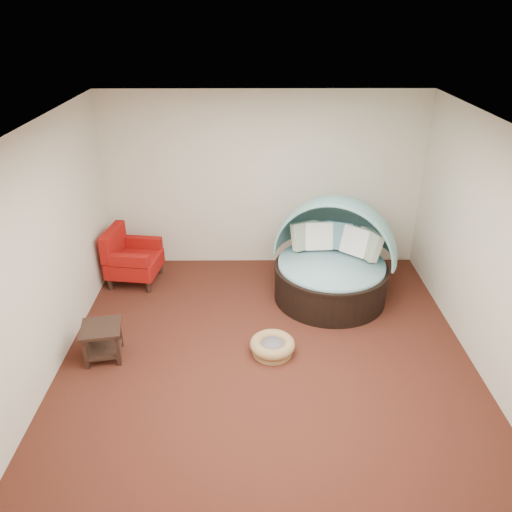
{
  "coord_description": "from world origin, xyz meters",
  "views": [
    {
      "loc": [
        -0.17,
        -5.01,
        3.91
      ],
      "look_at": [
        -0.13,
        0.6,
        1.05
      ],
      "focal_mm": 35.0,
      "sensor_mm": 36.0,
      "label": 1
    }
  ],
  "objects_px": {
    "pet_basket": "(272,346)",
    "side_table": "(102,338)",
    "canopy_daybed": "(333,253)",
    "red_armchair": "(130,258)"
  },
  "relations": [
    {
      "from": "red_armchair",
      "to": "side_table",
      "type": "distance_m",
      "value": 1.89
    },
    {
      "from": "canopy_daybed",
      "to": "pet_basket",
      "type": "xyz_separation_m",
      "value": [
        -0.92,
        -1.39,
        -0.59
      ]
    },
    {
      "from": "red_armchair",
      "to": "side_table",
      "type": "xyz_separation_m",
      "value": [
        0.06,
        -1.89,
        -0.11
      ]
    },
    {
      "from": "canopy_daybed",
      "to": "red_armchair",
      "type": "relative_size",
      "value": 2.41
    },
    {
      "from": "side_table",
      "to": "canopy_daybed",
      "type": "bearing_deg",
      "value": 25.97
    },
    {
      "from": "pet_basket",
      "to": "side_table",
      "type": "relative_size",
      "value": 1.38
    },
    {
      "from": "red_armchair",
      "to": "side_table",
      "type": "relative_size",
      "value": 1.62
    },
    {
      "from": "red_armchair",
      "to": "side_table",
      "type": "height_order",
      "value": "red_armchair"
    },
    {
      "from": "pet_basket",
      "to": "red_armchair",
      "type": "relative_size",
      "value": 0.85
    },
    {
      "from": "canopy_daybed",
      "to": "pet_basket",
      "type": "relative_size",
      "value": 2.83
    }
  ]
}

